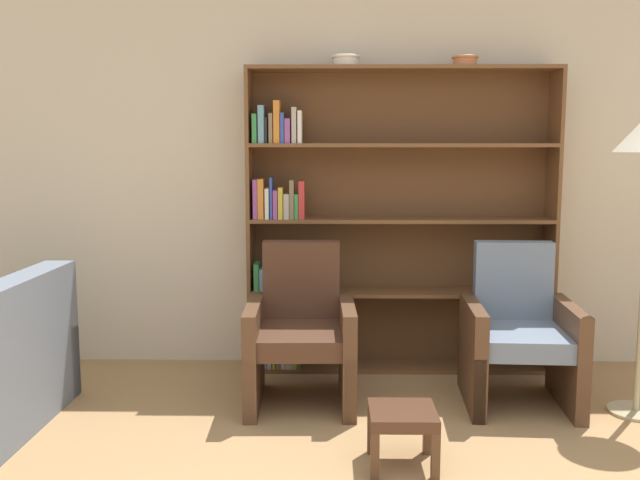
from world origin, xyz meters
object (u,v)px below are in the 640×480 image
object	(u,v)px
bowl_slate	(465,60)
armchair_cushioned	(518,336)
bookshelf	(375,225)
armchair_leather	(301,335)
bowl_cream	(346,60)
footstool	(402,421)

from	to	relation	value
bowl_slate	armchair_cushioned	distance (m)	1.82
bookshelf	bowl_slate	distance (m)	1.24
bowl_slate	armchair_leather	xyz separation A→B (m)	(-1.07, -0.63, -1.69)
bowl_cream	armchair_leather	size ratio (longest dim) A/B	0.20
bowl_cream	bookshelf	bearing A→B (deg)	6.93
bookshelf	armchair_leather	xyz separation A→B (m)	(-0.49, -0.66, -0.60)
bowl_cream	armchair_leather	bearing A→B (deg)	-113.63
bookshelf	armchair_cushioned	distance (m)	1.21
bookshelf	bowl_cream	xyz separation A→B (m)	(-0.21, -0.03, 1.10)
bowl_slate	armchair_leather	distance (m)	2.10
bookshelf	footstool	distance (m)	1.74
armchair_leather	armchair_cushioned	xyz separation A→B (m)	(1.31, -0.00, 0.00)
bowl_cream	footstool	size ratio (longest dim) A/B	0.59
armchair_leather	armchair_cushioned	size ratio (longest dim) A/B	1.00
bowl_cream	armchair_leather	xyz separation A→B (m)	(-0.28, -0.63, -1.70)
armchair_cushioned	footstool	distance (m)	1.20
bookshelf	armchair_cushioned	size ratio (longest dim) A/B	2.18
bookshelf	armchair_leather	world-z (taller)	bookshelf
armchair_leather	footstool	bearing A→B (deg)	119.28
bowl_slate	armchair_leather	bearing A→B (deg)	-149.21
bowl_cream	armchair_cushioned	distance (m)	2.09
armchair_leather	armchair_cushioned	bearing A→B (deg)	178.74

